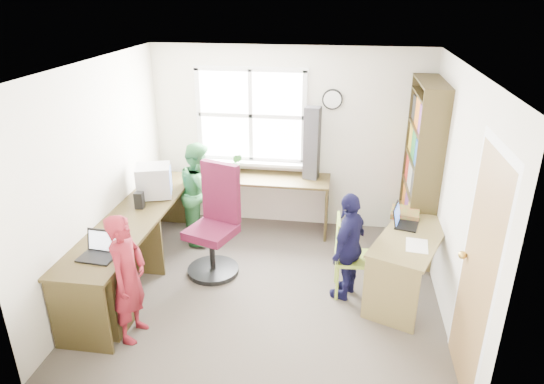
% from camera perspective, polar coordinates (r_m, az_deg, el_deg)
% --- Properties ---
extents(room, '(3.64, 3.44, 2.44)m').
position_cam_1_polar(room, '(4.92, -0.14, 1.10)').
color(room, '#423B33').
rests_on(room, ground).
extents(l_desk, '(2.38, 2.95, 0.75)m').
position_cam_1_polar(l_desk, '(5.28, -15.19, -7.35)').
color(l_desk, '#3E3319').
rests_on(l_desk, ground).
extents(right_desk, '(0.98, 1.35, 0.71)m').
position_cam_1_polar(right_desk, '(5.25, 15.85, -6.88)').
color(right_desk, olive).
rests_on(right_desk, ground).
extents(bookshelf, '(0.30, 1.02, 2.10)m').
position_cam_1_polar(bookshelf, '(6.04, 17.07, 2.09)').
color(bookshelf, '#3E3319').
rests_on(bookshelf, ground).
extents(swivel_chair, '(0.75, 0.75, 1.27)m').
position_cam_1_polar(swivel_chair, '(5.53, -6.66, -4.13)').
color(swivel_chair, black).
rests_on(swivel_chair, ground).
extents(wooden_chair, '(0.40, 0.40, 0.88)m').
position_cam_1_polar(wooden_chair, '(5.19, 8.83, -7.11)').
color(wooden_chair, '#9ABA3E').
rests_on(wooden_chair, ground).
extents(crt_monitor, '(0.48, 0.45, 0.38)m').
position_cam_1_polar(crt_monitor, '(5.87, -13.72, 1.25)').
color(crt_monitor, '#B5B5BA').
rests_on(crt_monitor, l_desk).
extents(laptop_left, '(0.35, 0.30, 0.22)m').
position_cam_1_polar(laptop_left, '(4.79, -19.59, -6.49)').
color(laptop_left, black).
rests_on(laptop_left, l_desk).
extents(laptop_right, '(0.32, 0.36, 0.21)m').
position_cam_1_polar(laptop_right, '(5.36, 15.13, -3.22)').
color(laptop_right, black).
rests_on(laptop_right, right_desk).
extents(speaker_a, '(0.10, 0.10, 0.19)m').
position_cam_1_polar(speaker_a, '(5.64, -15.34, -0.93)').
color(speaker_a, black).
rests_on(speaker_a, l_desk).
extents(speaker_b, '(0.09, 0.09, 0.18)m').
position_cam_1_polar(speaker_b, '(6.13, -12.82, 1.25)').
color(speaker_b, black).
rests_on(speaker_b, l_desk).
extents(cd_tower, '(0.21, 0.20, 0.94)m').
position_cam_1_polar(cd_tower, '(6.20, 4.72, 5.73)').
color(cd_tower, black).
rests_on(cd_tower, l_desk).
extents(game_box, '(0.35, 0.35, 0.06)m').
position_cam_1_polar(game_box, '(5.58, 15.41, -2.38)').
color(game_box, red).
rests_on(game_box, right_desk).
extents(paper_a, '(0.28, 0.32, 0.00)m').
position_cam_1_polar(paper_a, '(5.17, -18.12, -4.70)').
color(paper_a, silver).
rests_on(paper_a, l_desk).
extents(paper_b, '(0.24, 0.32, 0.00)m').
position_cam_1_polar(paper_b, '(4.99, 16.68, -6.05)').
color(paper_b, silver).
rests_on(paper_b, right_desk).
extents(potted_plant, '(0.17, 0.14, 0.29)m').
position_cam_1_polar(potted_plant, '(6.43, -4.23, 3.32)').
color(potted_plant, '#2F7734').
rests_on(potted_plant, l_desk).
extents(person_red, '(0.33, 0.47, 1.25)m').
position_cam_1_polar(person_red, '(4.63, -16.58, -9.69)').
color(person_red, maroon).
rests_on(person_red, ground).
extents(person_green, '(0.62, 0.72, 1.31)m').
position_cam_1_polar(person_green, '(6.20, -8.45, -0.06)').
color(person_green, '#327D3F').
rests_on(person_green, ground).
extents(person_navy, '(0.54, 0.75, 1.18)m').
position_cam_1_polar(person_navy, '(5.09, 9.01, -6.29)').
color(person_navy, '#131239').
rests_on(person_navy, ground).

